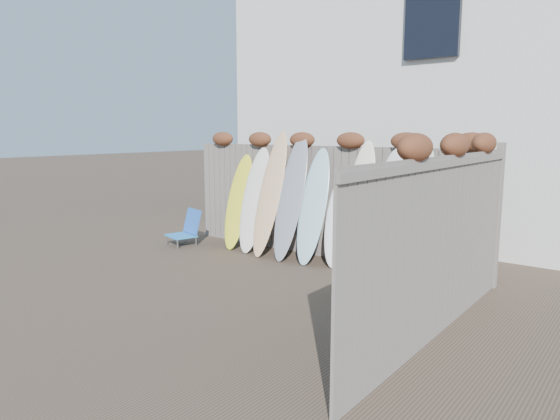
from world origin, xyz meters
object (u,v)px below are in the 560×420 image
Objects in this scene: beach_chair at (187,228)px; surfboard_0 at (238,202)px; wooden_crate at (414,282)px; lattice_panel at (457,238)px.

beach_chair is 0.38× the size of surfboard_0.
wooden_crate is 0.40× the size of lattice_panel.
lattice_panel is at bearing 33.51° from wooden_crate.
wooden_crate is at bearing -19.59° from surfboard_0.
surfboard_0 is (0.98, 0.46, 0.58)m from beach_chair.
wooden_crate reaches higher than beach_chair.
lattice_panel is at bearing -4.88° from beach_chair.
lattice_panel is 4.62m from surfboard_0.
beach_chair is at bearing 171.68° from wooden_crate.
beach_chair is 0.38× the size of lattice_panel.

